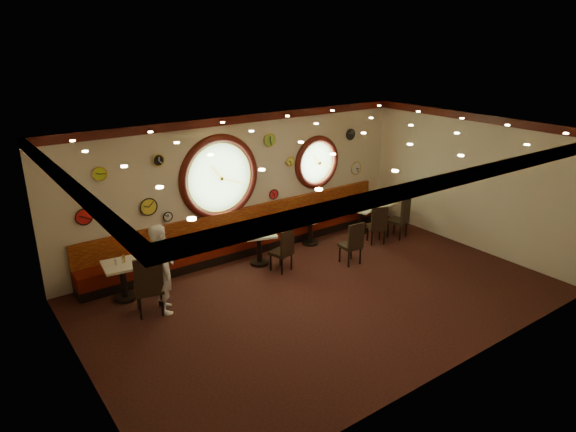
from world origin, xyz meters
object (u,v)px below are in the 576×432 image
object	(u,v)px
chair_e	(402,216)
condiment_d_pepper	(363,207)
condiment_e_bottle	(382,197)
condiment_d_salt	(359,206)
condiment_c_pepper	(313,215)
condiment_e_salt	(378,200)
condiment_c_bottle	(311,212)
condiment_d_bottle	(360,204)
table_d	(361,217)
condiment_a_pepper	(123,261)
chair_a	(149,282)
table_b	(259,244)
condiment_b_pepper	(261,229)
condiment_c_salt	(308,215)
condiment_b_bottle	(263,227)
condiment_b_salt	(255,232)
condiment_a_bottle	(124,258)
condiment_e_pepper	(383,200)
chair_b	(284,247)
condiment_a_salt	(115,262)
table_c	(310,227)
waiter	(163,269)
chair_c	(353,241)
table_e	(380,212)
chair_d	(378,223)

from	to	relation	value
chair_e	condiment_d_pepper	bearing A→B (deg)	106.43
condiment_e_bottle	condiment_d_salt	bearing A→B (deg)	171.26
condiment_c_pepper	condiment_e_salt	bearing A→B (deg)	-4.88
condiment_d_pepper	condiment_c_bottle	distance (m)	1.52
condiment_d_bottle	table_d	bearing A→B (deg)	-113.18
condiment_a_pepper	condiment_d_bottle	world-z (taller)	condiment_a_pepper
chair_a	condiment_c_pepper	size ratio (longest dim) A/B	8.58
condiment_a_pepper	condiment_e_salt	distance (m)	6.73
table_b	condiment_b_pepper	distance (m)	0.34
condiment_c_salt	condiment_b_pepper	size ratio (longest dim) A/B	0.94
condiment_b_bottle	condiment_b_salt	bearing A→B (deg)	-165.63
condiment_d_salt	condiment_c_pepper	bearing A→B (deg)	178.30
condiment_b_pepper	condiment_a_bottle	bearing A→B (deg)	176.66
chair_e	condiment_e_pepper	world-z (taller)	chair_e
condiment_b_salt	condiment_c_bottle	xyz separation A→B (m)	(1.81, 0.33, -0.01)
chair_b	condiment_d_pepper	xyz separation A→B (m)	(2.97, 0.71, 0.15)
table_d	condiment_b_pepper	world-z (taller)	condiment_b_pepper
condiment_a_salt	condiment_e_salt	world-z (taller)	condiment_a_salt
condiment_c_salt	condiment_c_pepper	size ratio (longest dim) A/B	1.10
table_c	condiment_e_bottle	distance (m)	2.27
condiment_e_pepper	waiter	size ratio (longest dim) A/B	0.06
condiment_d_bottle	condiment_e_salt	bearing A→B (deg)	-19.99
condiment_d_bottle	condiment_e_pepper	bearing A→B (deg)	-21.60
chair_c	condiment_c_bottle	world-z (taller)	chair_c
chair_c	condiment_d_pepper	xyz separation A→B (m)	(1.53, 1.32, 0.14)
chair_e	condiment_b_bottle	size ratio (longest dim) A/B	3.68
table_d	condiment_d_pepper	distance (m)	0.30
condiment_c_pepper	waiter	distance (m)	4.34
table_c	condiment_c_pepper	xyz separation A→B (m)	(0.06, -0.03, 0.30)
condiment_e_salt	condiment_e_pepper	xyz separation A→B (m)	(0.11, -0.06, 0.00)
condiment_c_salt	condiment_d_salt	size ratio (longest dim) A/B	0.99
condiment_a_salt	condiment_a_bottle	distance (m)	0.18
condiment_d_bottle	condiment_a_pepper	bearing A→B (deg)	-179.43
condiment_d_salt	condiment_e_pepper	world-z (taller)	condiment_e_pepper
table_b	condiment_d_bottle	size ratio (longest dim) A/B	6.21
condiment_d_salt	condiment_e_pepper	xyz separation A→B (m)	(0.68, -0.19, 0.09)
chair_b	condiment_e_bottle	size ratio (longest dim) A/B	3.32
table_d	condiment_e_salt	xyz separation A→B (m)	(0.53, -0.06, 0.37)
table_e	condiment_c_bottle	distance (m)	2.12
table_e	condiment_c_salt	world-z (taller)	condiment_c_salt
chair_c	condiment_e_bottle	size ratio (longest dim) A/B	3.38
condiment_c_salt	condiment_b_bottle	world-z (taller)	condiment_b_bottle
table_d	condiment_e_pepper	world-z (taller)	condiment_e_pepper
condiment_d_pepper	condiment_e_salt	world-z (taller)	condiment_e_salt
table_c	condiment_b_salt	world-z (taller)	condiment_b_salt
table_e	condiment_c_salt	bearing A→B (deg)	173.60
table_b	condiment_e_salt	world-z (taller)	condiment_e_salt
chair_d	table_b	bearing A→B (deg)	-168.52
condiment_c_salt	condiment_c_bottle	world-z (taller)	condiment_c_bottle
table_c	condiment_d_pepper	bearing A→B (deg)	-6.55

